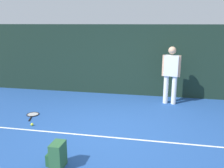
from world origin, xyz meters
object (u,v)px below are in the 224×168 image
Objects in this scene: tennis_player at (171,72)px; backpack at (57,155)px; tennis_ball_near_player at (32,124)px; tennis_racket at (33,115)px.

backpack is (-1.95, -3.75, -0.76)m from tennis_player.
tennis_ball_near_player is at bearing -137.51° from backpack.
tennis_player is 25.76× the size of tennis_ball_near_player.
tennis_player is 4.07m from tennis_ball_near_player.
tennis_racket is 2.63m from backpack.
tennis_ball_near_player is at bearing -168.87° from tennis_racket.
tennis_player reaches higher than tennis_racket.
backpack is at bearing -108.95° from tennis_player.
tennis_ball_near_player reaches higher than tennis_racket.
tennis_racket is 9.66× the size of tennis_ball_near_player.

